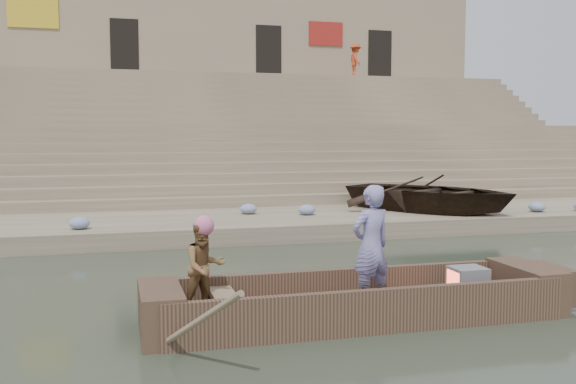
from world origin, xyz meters
name	(u,v)px	position (x,y,z in m)	size (l,w,h in m)	color
ground	(325,324)	(0.00, 0.00, 0.00)	(120.00, 120.00, 0.00)	#2A3527
lower_landing	(223,225)	(0.00, 8.00, 0.20)	(32.00, 4.00, 0.40)	gray
mid_landing	(189,164)	(0.00, 15.50, 1.40)	(32.00, 3.00, 2.80)	gray
upper_landing	(171,132)	(0.00, 22.50, 2.60)	(32.00, 3.00, 5.20)	gray
ghat_steps	(184,152)	(0.00, 17.19, 1.80)	(32.00, 11.00, 5.20)	gray
building_wall	(164,74)	(0.00, 26.50, 5.60)	(32.00, 5.07, 11.20)	gray
main_rowboat	(357,312)	(0.47, 0.04, 0.11)	(5.00, 1.30, 0.22)	brown
rowboat_trim	(372,296)	(0.67, 0.04, 0.31)	(6.04, 2.63, 1.83)	brown
standing_man	(371,246)	(0.59, -0.09, 1.01)	(0.58, 0.38, 1.58)	navy
rowing_man	(204,267)	(-1.53, 0.14, 0.80)	(0.56, 0.44, 1.16)	#256F2D
television	(467,282)	(2.08, 0.04, 0.42)	(0.46, 0.42, 0.40)	slate
beached_rowboat	(430,193)	(5.58, 7.83, 0.88)	(3.34, 4.68, 0.97)	#2D2116
pedestrian	(356,60)	(8.75, 21.65, 6.02)	(1.06, 0.61, 1.65)	#B4401E
cloth_bundles	(363,210)	(3.47, 7.38, 0.53)	(13.36, 2.12, 0.26)	#3F5999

